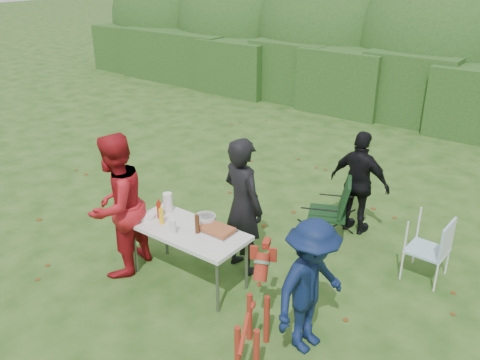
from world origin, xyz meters
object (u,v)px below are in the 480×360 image
Objects in this scene: camping_chair at (327,210)px; paper_towel_roll at (168,203)px; person_cook at (243,206)px; ketchup_bottle at (159,210)px; person_red_jacket at (116,206)px; lawn_chair at (427,248)px; folding_table at (188,233)px; person_black_puffy at (360,183)px; dog at (253,318)px; mustard_bottle at (161,216)px; beer_bottle at (197,224)px; child at (311,287)px.

camping_chair is 2.28m from paper_towel_roll.
ketchup_bottle is (-0.84, -0.64, -0.06)m from person_cook.
lawn_chair is at bearing 112.45° from person_red_jacket.
paper_towel_roll is at bearing 159.71° from folding_table.
person_black_puffy is (1.13, 2.43, 0.09)m from folding_table.
folding_table is at bearing 42.84° from dog.
folding_table is at bearing 14.35° from mustard_bottle.
ketchup_bottle is at bearing -179.51° from beer_bottle.
ketchup_bottle is (-0.13, 0.09, 0.01)m from mustard_bottle.
person_cook reaches higher than paper_towel_roll.
folding_table is 1.75× the size of lawn_chair.
child is 5.75× the size of paper_towel_roll.
folding_table is 0.58m from paper_towel_roll.
lawn_chair is at bearing -7.25° from child.
lawn_chair is at bearing 38.18° from folding_table.
camping_chair is at bearing -1.02° from lawn_chair.
person_red_jacket is at bearing -123.48° from paper_towel_roll.
ketchup_bottle is 0.20m from paper_towel_roll.
child is at bearing 76.20° from lawn_chair.
ketchup_bottle is (-0.48, -0.00, 0.16)m from folding_table.
paper_towel_roll is at bearing 164.24° from beer_bottle.
folding_table is 0.23m from beer_bottle.
lawn_chair is 3.89× the size of ketchup_bottle.
mustard_bottle is (-1.78, 0.54, 0.34)m from dog.
person_black_puffy is at bearing 56.42° from ketchup_bottle.
folding_table is at bearing 67.45° from person_black_puffy.
person_red_jacket is at bearing 102.98° from child.
beer_bottle reaches higher than camping_chair.
paper_towel_roll is (-1.65, -2.24, 0.09)m from person_black_puffy.
folding_table is 0.83× the size of person_cook.
person_cook is at bearing 43.14° from camping_chair.
folding_table is at bearing 99.86° from person_red_jacket.
ketchup_bottle is (-2.84, -1.85, 0.42)m from lawn_chair.
paper_towel_roll is at bearing 56.01° from person_black_puffy.
person_red_jacket is at bearing 59.74° from dog.
mustard_bottle is at bearing 37.69° from lawn_chair.
beer_bottle is (-2.20, -1.85, 0.43)m from lawn_chair.
person_red_jacket reaches higher than beer_bottle.
child is (1.43, -0.78, -0.16)m from person_cook.
dog reaches higher than camping_chair.
dog is at bearing -26.59° from beer_bottle.
camping_chair is at bearing 31.69° from child.
person_cook is at bearing 45.34° from mustard_bottle.
person_red_jacket is (-0.88, -0.35, 0.25)m from folding_table.
dog is 2.04m from ketchup_bottle.
lawn_chair is 3.41m from ketchup_bottle.
person_cook reaches higher than lawn_chair.
beer_bottle is at bearing 93.46° from child.
person_red_jacket is at bearing 53.53° from person_cook.
person_red_jacket is 3.43m from person_black_puffy.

